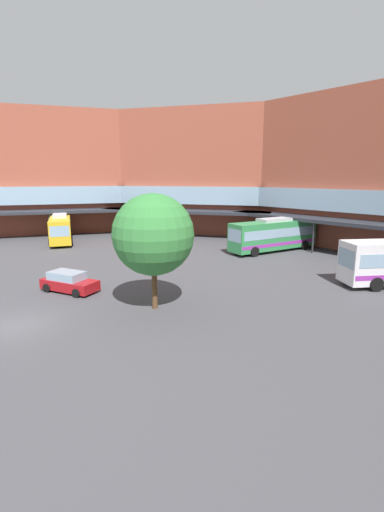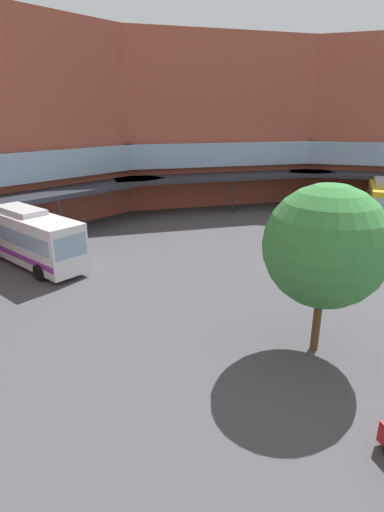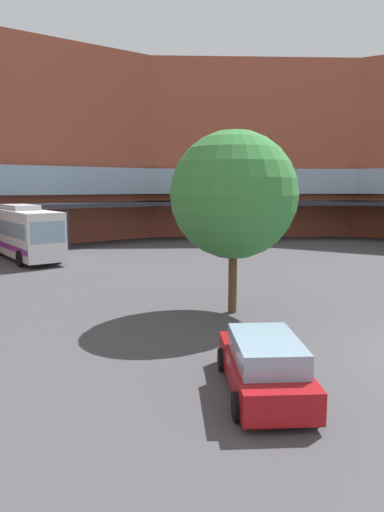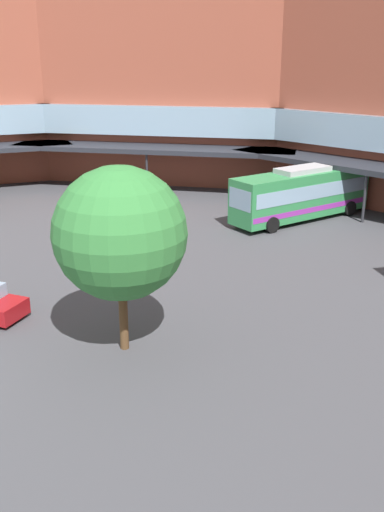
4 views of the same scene
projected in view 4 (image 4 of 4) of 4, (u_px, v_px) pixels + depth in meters
The scene contains 3 objects.
station_building at pixel (379, 116), 27.59m from camera, with size 84.92×51.99×18.28m.
bus_2 at pixel (301, 194), 41.92m from camera, with size 3.89×11.63×3.86m.
plaza_tree at pixel (120, 234), 22.49m from camera, with size 5.26×5.26×7.59m.
Camera 4 is at (20.81, 0.72, 11.55)m, focal length 40.99 mm.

